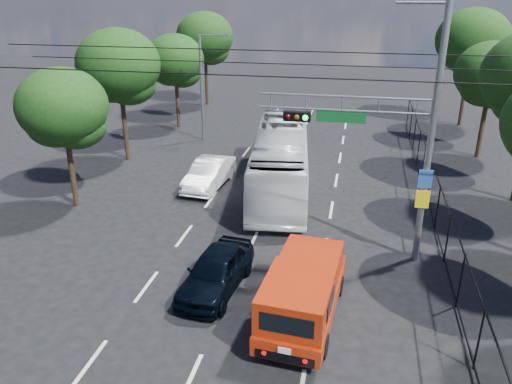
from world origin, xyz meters
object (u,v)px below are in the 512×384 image
(white_van, at_px, (209,173))
(navy_hatchback, at_px, (216,271))
(white_bus, at_px, (280,160))
(red_pickup, at_px, (304,291))
(signal_mast, at_px, (397,127))

(white_van, bearing_deg, navy_hatchback, -67.33)
(navy_hatchback, height_order, white_van, white_van)
(white_bus, xyz_separation_m, white_van, (-3.74, -0.40, -0.86))
(red_pickup, height_order, navy_hatchback, red_pickup)
(red_pickup, xyz_separation_m, navy_hatchback, (-3.19, 1.14, -0.36))
(navy_hatchback, height_order, white_bus, white_bus)
(white_van, bearing_deg, white_bus, 10.57)
(signal_mast, distance_m, white_van, 11.49)
(signal_mast, height_order, navy_hatchback, signal_mast)
(red_pickup, distance_m, white_bus, 11.17)
(navy_hatchback, xyz_separation_m, white_bus, (0.67, 9.73, 0.86))
(signal_mast, bearing_deg, white_van, 147.11)
(signal_mast, height_order, white_van, signal_mast)
(signal_mast, xyz_separation_m, navy_hatchback, (-5.80, -3.59, -4.52))
(red_pickup, relative_size, navy_hatchback, 1.32)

